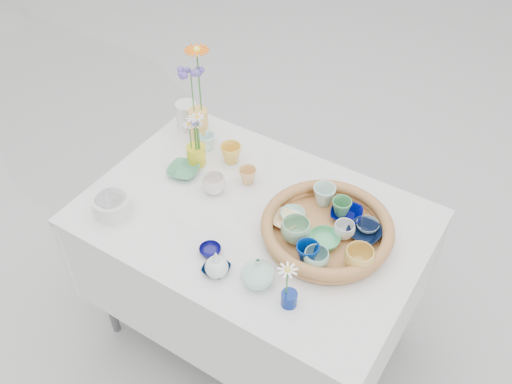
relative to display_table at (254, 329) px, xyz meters
The scene contains 34 objects.
ground 0.00m from the display_table, ahead, with size 80.00×80.00×0.00m, color #A7A7A7.
display_table is the anchor object (origin of this frame).
wicker_tray 0.85m from the display_table, 10.12° to the left, with size 0.47×0.47×0.08m, color #985E2E, non-canonical shape.
tray_ceramic_0 0.87m from the display_table, 28.46° to the left, with size 0.12×0.12×0.03m, color #00044D.
tray_ceramic_1 0.90m from the display_table, 16.07° to the left, with size 0.12×0.12×0.03m, color black.
tray_ceramic_2 0.93m from the display_table, ahead, with size 0.10×0.10×0.08m, color gold.
tray_ceramic_3 0.85m from the display_table, ahead, with size 0.11×0.11×0.04m, color #4CAA6B.
tray_ceramic_4 0.85m from the display_table, ahead, with size 0.11×0.11×0.08m, color #7DAF87.
tray_ceramic_5 0.81m from the display_table, 20.73° to the left, with size 0.09×0.09×0.03m, color #AEE1CD.
tray_ceramic_6 0.87m from the display_table, 42.86° to the left, with size 0.09×0.09×0.08m, color silver.
tray_ceramic_7 0.88m from the display_table, 12.04° to the left, with size 0.08×0.08×0.06m, color silver.
tray_ceramic_8 0.90m from the display_table, 21.13° to the left, with size 0.08×0.08×0.03m, color #8FBACC.
tray_ceramic_9 0.87m from the display_table, 19.02° to the right, with size 0.08×0.08×0.08m, color navy.
tray_ceramic_10 0.81m from the display_table, ahead, with size 0.10×0.10×0.03m, color #FFD095.
tray_ceramic_11 0.88m from the display_table, 17.80° to the right, with size 0.09×0.09×0.07m, color #8BC3AD.
tray_ceramic_12 0.88m from the display_table, 30.62° to the left, with size 0.07×0.07×0.07m, color #438C52.
loose_ceramic_0 0.87m from the display_table, 138.73° to the left, with size 0.09×0.09×0.08m, color gold.
loose_ceramic_1 0.82m from the display_table, 129.11° to the left, with size 0.07×0.07×0.07m, color tan.
loose_ceramic_2 0.86m from the display_table, behind, with size 0.12×0.12×0.03m, color #4A9165.
loose_ceramic_3 0.83m from the display_table, behind, with size 0.09×0.09×0.07m, color silver.
loose_ceramic_4 0.81m from the display_table, 97.11° to the right, with size 0.08×0.08×0.02m, color #09084D.
loose_ceramic_5 0.91m from the display_table, 148.72° to the left, with size 0.07×0.07×0.07m, color silver.
loose_ceramic_6 0.83m from the display_table, 82.87° to the right, with size 0.09×0.09×0.02m, color black.
fluted_bowl 0.96m from the display_table, 149.36° to the right, with size 0.14×0.14×0.07m, color silver, non-canonical shape.
bud_vase_paleblue 0.88m from the display_table, 81.12° to the right, with size 0.08×0.08×0.12m, color silver, non-canonical shape.
bud_vase_seafoam 0.88m from the display_table, 54.61° to the right, with size 0.11×0.11×0.12m, color #A7DAC4.
bud_vase_cobalt 0.89m from the display_table, 41.19° to the right, with size 0.05×0.05×0.05m, color navy.
single_daisy 0.97m from the display_table, 42.41° to the right, with size 0.07×0.07×0.13m, color white, non-canonical shape.
tall_vase_yellow 0.98m from the display_table, 149.16° to the left, with size 0.08×0.08×0.15m, color #ECB151.
gerbera 1.17m from the display_table, 147.31° to the left, with size 0.11×0.11×0.30m, color orange, non-canonical shape.
hydrangea 1.13m from the display_table, 150.70° to the left, with size 0.07×0.07×0.24m, color #6347B6, non-canonical shape.
white_pitcher 1.03m from the display_table, 150.46° to the left, with size 0.13×0.09×0.12m, color silver, non-canonical shape.
daisy_cup 0.89m from the display_table, 160.07° to the left, with size 0.08×0.08×0.08m, color gold.
daisy_posy 1.00m from the display_table, 159.16° to the left, with size 0.08×0.08×0.16m, color white, non-canonical shape.
Camera 1 is at (0.80, -1.24, 2.30)m, focal length 40.00 mm.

